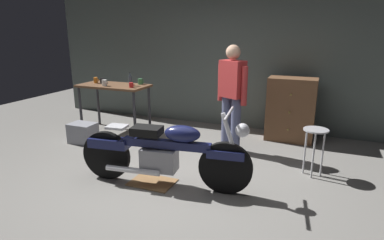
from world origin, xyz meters
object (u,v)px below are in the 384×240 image
at_px(mug_orange_travel, 96,80).
at_px(mug_black_matte, 102,81).
at_px(person_standing, 232,94).
at_px(storage_bin, 83,133).
at_px(mug_red_diner, 131,85).
at_px(wooden_dresser, 291,109).
at_px(mug_white_ceramic, 105,83).
at_px(mug_green_speckled, 140,82).
at_px(motorcycle, 164,152).
at_px(shop_stool, 315,139).
at_px(bottle, 130,80).

bearing_deg(mug_orange_travel, mug_black_matte, -0.57).
distance_m(person_standing, storage_bin, 2.63).
xyz_separation_m(person_standing, mug_red_diner, (-1.83, 0.03, 0.02)).
relative_size(wooden_dresser, mug_white_ceramic, 8.73).
bearing_deg(wooden_dresser, mug_green_speckled, -169.05).
bearing_deg(mug_white_ceramic, person_standing, 0.03).
relative_size(wooden_dresser, mug_black_matte, 9.74).
xyz_separation_m(mug_red_diner, mug_orange_travel, (-0.89, 0.16, 0.01)).
height_order(motorcycle, shop_stool, motorcycle).
relative_size(motorcycle, mug_orange_travel, 19.93).
bearing_deg(storage_bin, person_standing, 13.50).
bearing_deg(mug_orange_travel, storage_bin, -70.97).
xyz_separation_m(shop_stool, mug_green_speckled, (-3.13, 0.84, 0.45)).
xyz_separation_m(motorcycle, person_standing, (0.42, 1.48, 0.48)).
xyz_separation_m(shop_stool, wooden_dresser, (-0.45, 1.36, 0.05)).
distance_m(person_standing, bottle, 1.97).
relative_size(storage_bin, mug_green_speckled, 3.61).
bearing_deg(mug_orange_travel, bottle, 0.61).
bearing_deg(storage_bin, motorcycle, -23.79).
relative_size(mug_red_diner, bottle, 0.43).
relative_size(mug_red_diner, mug_white_ceramic, 0.83).
relative_size(motorcycle, shop_stool, 3.41).
height_order(mug_red_diner, mug_green_speckled, mug_green_speckled).
relative_size(storage_bin, mug_black_matte, 3.89).
bearing_deg(motorcycle, mug_red_diner, 125.46).
height_order(mug_black_matte, mug_green_speckled, same).
bearing_deg(wooden_dresser, person_standing, -131.66).
bearing_deg(motorcycle, mug_white_ceramic, 135.37).
xyz_separation_m(wooden_dresser, mug_orange_travel, (-3.53, -0.72, 0.41)).
relative_size(storage_bin, mug_white_ceramic, 3.49).
relative_size(mug_red_diner, mug_orange_travel, 0.95).
distance_m(wooden_dresser, storage_bin, 3.61).
height_order(mug_red_diner, mug_orange_travel, mug_orange_travel).
height_order(wooden_dresser, storage_bin, wooden_dresser).
bearing_deg(mug_white_ceramic, mug_orange_travel, 150.50).
relative_size(shop_stool, mug_green_speckled, 5.26).
bearing_deg(shop_stool, mug_green_speckled, 164.94).
height_order(person_standing, bottle, person_standing).
height_order(mug_red_diner, bottle, bottle).
distance_m(mug_red_diner, mug_white_ceramic, 0.54).
bearing_deg(bottle, motorcycle, -47.69).
bearing_deg(mug_red_diner, wooden_dresser, 18.40).
height_order(person_standing, mug_black_matte, person_standing).
relative_size(mug_green_speckled, mug_white_ceramic, 0.97).
height_order(person_standing, mug_red_diner, person_standing).
distance_m(shop_stool, mug_black_matte, 3.91).
distance_m(mug_red_diner, bottle, 0.22).
height_order(motorcycle, mug_black_matte, mug_black_matte).
height_order(wooden_dresser, mug_black_matte, wooden_dresser).
distance_m(motorcycle, mug_green_speckled, 2.42).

